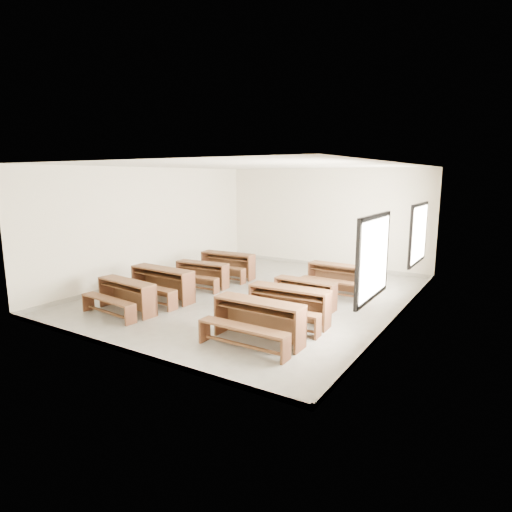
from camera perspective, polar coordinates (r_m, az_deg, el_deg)
The scene contains 9 objects.
room at distance 10.41m, azimuth 0.42°, elevation 6.15°, with size 8.50×8.50×3.20m.
desk_set_0 at distance 9.82m, azimuth -17.07°, elevation -4.87°, with size 1.64×0.96×0.71m.
desk_set_1 at distance 10.55m, azimuth -12.58°, elevation -3.36°, with size 1.75×0.95×0.78m.
desk_set_2 at distance 11.63m, azimuth -7.31°, elevation -2.22°, with size 1.55×0.90×0.67m.
desk_set_3 at distance 12.59m, azimuth -3.89°, elevation -0.98°, with size 1.69×0.96×0.74m.
desk_set_4 at distance 7.72m, azimuth 0.16°, elevation -8.32°, with size 1.71×0.89×0.77m.
desk_set_5 at distance 8.68m, azimuth 4.30°, elevation -6.26°, with size 1.72×0.96×0.75m.
desk_set_6 at distance 9.77m, azimuth 6.44°, elevation -4.76°, with size 1.45×0.77×0.65m.
desk_set_7 at distance 11.12m, azimuth 10.99°, elevation -2.72°, with size 1.65×0.90×0.73m.
Camera 1 is at (5.51, -8.85, 2.95)m, focal length 30.00 mm.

